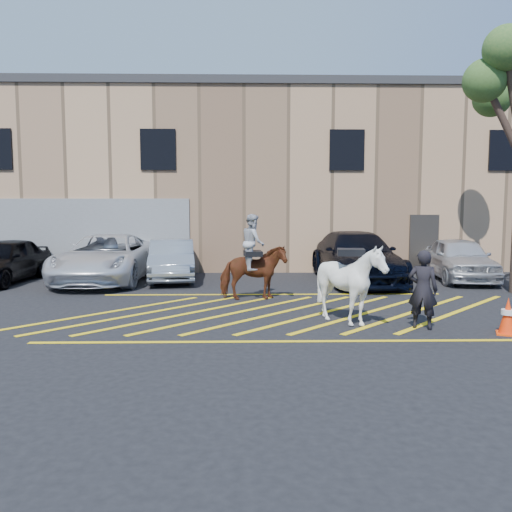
{
  "coord_description": "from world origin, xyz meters",
  "views": [
    {
      "loc": [
        -0.78,
        -11.79,
        2.47
      ],
      "look_at": [
        -0.52,
        0.2,
        1.3
      ],
      "focal_mm": 35.0,
      "sensor_mm": 36.0,
      "label": 1
    }
  ],
  "objects_px": {
    "car_black_suv": "(2,260)",
    "mounted_bay": "(253,265)",
    "saddled_white": "(350,284)",
    "traffic_cone": "(508,316)",
    "car_blue_suv": "(356,257)",
    "handler": "(423,290)",
    "car_white_pickup": "(107,258)",
    "car_silver_sedan": "(172,260)",
    "car_white_suv": "(459,259)"
  },
  "relations": [
    {
      "from": "car_black_suv",
      "to": "mounted_bay",
      "type": "xyz_separation_m",
      "value": [
        8.2,
        -3.22,
        0.19
      ]
    },
    {
      "from": "saddled_white",
      "to": "traffic_cone",
      "type": "xyz_separation_m",
      "value": [
        2.9,
        -0.89,
        -0.5
      ]
    },
    {
      "from": "car_blue_suv",
      "to": "handler",
      "type": "xyz_separation_m",
      "value": [
        -0.1,
        -6.61,
        -0.02
      ]
    },
    {
      "from": "car_black_suv",
      "to": "traffic_cone",
      "type": "distance_m",
      "value": 14.87
    },
    {
      "from": "car_white_pickup",
      "to": "car_blue_suv",
      "type": "relative_size",
      "value": 1.0
    },
    {
      "from": "car_blue_suv",
      "to": "saddled_white",
      "type": "bearing_deg",
      "value": -105.45
    },
    {
      "from": "car_white_pickup",
      "to": "traffic_cone",
      "type": "height_order",
      "value": "car_white_pickup"
    },
    {
      "from": "saddled_white",
      "to": "traffic_cone",
      "type": "bearing_deg",
      "value": -17.11
    },
    {
      "from": "car_black_suv",
      "to": "traffic_cone",
      "type": "height_order",
      "value": "car_black_suv"
    },
    {
      "from": "car_silver_sedan",
      "to": "handler",
      "type": "bearing_deg",
      "value": -56.71
    },
    {
      "from": "car_blue_suv",
      "to": "car_white_suv",
      "type": "relative_size",
      "value": 1.32
    },
    {
      "from": "traffic_cone",
      "to": "car_white_suv",
      "type": "bearing_deg",
      "value": 73.46
    },
    {
      "from": "car_black_suv",
      "to": "car_silver_sedan",
      "type": "distance_m",
      "value": 5.5
    },
    {
      "from": "handler",
      "to": "saddled_white",
      "type": "distance_m",
      "value": 1.45
    },
    {
      "from": "mounted_bay",
      "to": "saddled_white",
      "type": "relative_size",
      "value": 1.31
    },
    {
      "from": "car_black_suv",
      "to": "handler",
      "type": "distance_m",
      "value": 13.3
    },
    {
      "from": "car_silver_sedan",
      "to": "traffic_cone",
      "type": "xyz_separation_m",
      "value": [
        7.63,
        -7.55,
        -0.32
      ]
    },
    {
      "from": "car_black_suv",
      "to": "traffic_cone",
      "type": "relative_size",
      "value": 5.95
    },
    {
      "from": "car_black_suv",
      "to": "car_blue_suv",
      "type": "xyz_separation_m",
      "value": [
        11.7,
        0.11,
        0.09
      ]
    },
    {
      "from": "car_white_suv",
      "to": "traffic_cone",
      "type": "relative_size",
      "value": 5.88
    },
    {
      "from": "car_white_pickup",
      "to": "saddled_white",
      "type": "relative_size",
      "value": 3.23
    },
    {
      "from": "car_white_pickup",
      "to": "traffic_cone",
      "type": "xyz_separation_m",
      "value": [
        9.73,
        -7.19,
        -0.42
      ]
    },
    {
      "from": "car_black_suv",
      "to": "saddled_white",
      "type": "xyz_separation_m",
      "value": [
        10.2,
        -6.11,
        0.13
      ]
    },
    {
      "from": "car_white_suv",
      "to": "saddled_white",
      "type": "height_order",
      "value": "saddled_white"
    },
    {
      "from": "car_blue_suv",
      "to": "car_white_suv",
      "type": "xyz_separation_m",
      "value": [
        3.56,
        0.17,
        -0.09
      ]
    },
    {
      "from": "mounted_bay",
      "to": "car_white_suv",
      "type": "bearing_deg",
      "value": 26.32
    },
    {
      "from": "car_silver_sedan",
      "to": "car_blue_suv",
      "type": "relative_size",
      "value": 0.73
    },
    {
      "from": "saddled_white",
      "to": "traffic_cone",
      "type": "relative_size",
      "value": 2.41
    },
    {
      "from": "car_silver_sedan",
      "to": "saddled_white",
      "type": "height_order",
      "value": "saddled_white"
    },
    {
      "from": "car_silver_sedan",
      "to": "mounted_bay",
      "type": "bearing_deg",
      "value": -61.85
    },
    {
      "from": "car_silver_sedan",
      "to": "traffic_cone",
      "type": "bearing_deg",
      "value": -52.39
    },
    {
      "from": "car_white_suv",
      "to": "traffic_cone",
      "type": "distance_m",
      "value": 7.6
    },
    {
      "from": "car_silver_sedan",
      "to": "mounted_bay",
      "type": "distance_m",
      "value": 4.65
    },
    {
      "from": "car_white_pickup",
      "to": "car_white_suv",
      "type": "relative_size",
      "value": 1.32
    },
    {
      "from": "handler",
      "to": "saddled_white",
      "type": "relative_size",
      "value": 0.92
    },
    {
      "from": "handler",
      "to": "mounted_bay",
      "type": "distance_m",
      "value": 4.73
    },
    {
      "from": "car_white_pickup",
      "to": "traffic_cone",
      "type": "bearing_deg",
      "value": -35.99
    },
    {
      "from": "car_black_suv",
      "to": "car_silver_sedan",
      "type": "relative_size",
      "value": 1.04
    },
    {
      "from": "mounted_bay",
      "to": "traffic_cone",
      "type": "xyz_separation_m",
      "value": [
        4.91,
        -3.78,
        -0.56
      ]
    },
    {
      "from": "car_white_pickup",
      "to": "car_silver_sedan",
      "type": "xyz_separation_m",
      "value": [
        2.11,
        0.35,
        -0.1
      ]
    },
    {
      "from": "handler",
      "to": "traffic_cone",
      "type": "distance_m",
      "value": 1.65
    },
    {
      "from": "mounted_bay",
      "to": "saddled_white",
      "type": "bearing_deg",
      "value": -55.22
    },
    {
      "from": "car_white_pickup",
      "to": "saddled_white",
      "type": "distance_m",
      "value": 9.29
    },
    {
      "from": "handler",
      "to": "car_blue_suv",
      "type": "bearing_deg",
      "value": -65.38
    },
    {
      "from": "traffic_cone",
      "to": "car_blue_suv",
      "type": "bearing_deg",
      "value": 101.15
    },
    {
      "from": "car_silver_sedan",
      "to": "saddled_white",
      "type": "distance_m",
      "value": 8.16
    },
    {
      "from": "saddled_white",
      "to": "car_silver_sedan",
      "type": "bearing_deg",
      "value": 125.39
    },
    {
      "from": "car_blue_suv",
      "to": "mounted_bay",
      "type": "relative_size",
      "value": 2.47
    },
    {
      "from": "car_white_pickup",
      "to": "car_white_suv",
      "type": "height_order",
      "value": "car_white_pickup"
    },
    {
      "from": "car_white_pickup",
      "to": "car_blue_suv",
      "type": "bearing_deg",
      "value": -0.09
    }
  ]
}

